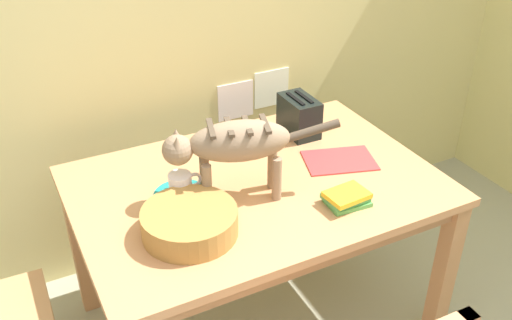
{
  "coord_description": "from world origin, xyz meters",
  "views": [
    {
      "loc": [
        -0.89,
        -0.62,
        1.98
      ],
      "look_at": [
        -0.04,
        1.05,
        0.85
      ],
      "focal_mm": 40.47,
      "sensor_mm": 36.0,
      "label": 1
    }
  ],
  "objects_px": {
    "coffee_mug": "(181,184)",
    "magazine": "(339,160)",
    "wicker_basket": "(190,222)",
    "cat": "(233,145)",
    "book_stack": "(346,198)",
    "dining_table": "(256,200)",
    "toaster": "(299,116)",
    "saucer_bowl": "(181,198)"
  },
  "relations": [
    {
      "from": "cat",
      "to": "wicker_basket",
      "type": "relative_size",
      "value": 1.9
    },
    {
      "from": "wicker_basket",
      "to": "dining_table",
      "type": "bearing_deg",
      "value": 27.95
    },
    {
      "from": "coffee_mug",
      "to": "book_stack",
      "type": "height_order",
      "value": "coffee_mug"
    },
    {
      "from": "dining_table",
      "to": "cat",
      "type": "height_order",
      "value": "cat"
    },
    {
      "from": "dining_table",
      "to": "coffee_mug",
      "type": "xyz_separation_m",
      "value": [
        -0.3,
        0.0,
        0.16
      ]
    },
    {
      "from": "cat",
      "to": "book_stack",
      "type": "bearing_deg",
      "value": -107.34
    },
    {
      "from": "coffee_mug",
      "to": "toaster",
      "type": "height_order",
      "value": "toaster"
    },
    {
      "from": "cat",
      "to": "saucer_bowl",
      "type": "relative_size",
      "value": 3.05
    },
    {
      "from": "saucer_bowl",
      "to": "wicker_basket",
      "type": "bearing_deg",
      "value": -101.76
    },
    {
      "from": "wicker_basket",
      "to": "coffee_mug",
      "type": "bearing_deg",
      "value": 77.2
    },
    {
      "from": "coffee_mug",
      "to": "magazine",
      "type": "distance_m",
      "value": 0.68
    },
    {
      "from": "book_stack",
      "to": "wicker_basket",
      "type": "bearing_deg",
      "value": 170.19
    },
    {
      "from": "magazine",
      "to": "cat",
      "type": "bearing_deg",
      "value": -158.76
    },
    {
      "from": "dining_table",
      "to": "toaster",
      "type": "distance_m",
      "value": 0.48
    },
    {
      "from": "dining_table",
      "to": "wicker_basket",
      "type": "bearing_deg",
      "value": -152.05
    },
    {
      "from": "saucer_bowl",
      "to": "book_stack",
      "type": "xyz_separation_m",
      "value": [
        0.53,
        -0.29,
        0.01
      ]
    },
    {
      "from": "magazine",
      "to": "toaster",
      "type": "relative_size",
      "value": 1.43
    },
    {
      "from": "wicker_basket",
      "to": "toaster",
      "type": "relative_size",
      "value": 1.64
    },
    {
      "from": "magazine",
      "to": "wicker_basket",
      "type": "relative_size",
      "value": 0.87
    },
    {
      "from": "magazine",
      "to": "book_stack",
      "type": "height_order",
      "value": "book_stack"
    },
    {
      "from": "dining_table",
      "to": "magazine",
      "type": "relative_size",
      "value": 4.89
    },
    {
      "from": "coffee_mug",
      "to": "cat",
      "type": "bearing_deg",
      "value": -16.74
    },
    {
      "from": "coffee_mug",
      "to": "toaster",
      "type": "relative_size",
      "value": 0.63
    },
    {
      "from": "coffee_mug",
      "to": "wicker_basket",
      "type": "xyz_separation_m",
      "value": [
        -0.04,
        -0.19,
        -0.03
      ]
    },
    {
      "from": "dining_table",
      "to": "toaster",
      "type": "relative_size",
      "value": 6.97
    },
    {
      "from": "book_stack",
      "to": "wicker_basket",
      "type": "distance_m",
      "value": 0.58
    },
    {
      "from": "saucer_bowl",
      "to": "coffee_mug",
      "type": "height_order",
      "value": "coffee_mug"
    },
    {
      "from": "coffee_mug",
      "to": "book_stack",
      "type": "bearing_deg",
      "value": -28.4
    },
    {
      "from": "book_stack",
      "to": "toaster",
      "type": "relative_size",
      "value": 0.83
    },
    {
      "from": "book_stack",
      "to": "wicker_basket",
      "type": "relative_size",
      "value": 0.51
    },
    {
      "from": "dining_table",
      "to": "magazine",
      "type": "distance_m",
      "value": 0.39
    },
    {
      "from": "toaster",
      "to": "dining_table",
      "type": "bearing_deg",
      "value": -142.29
    },
    {
      "from": "cat",
      "to": "toaster",
      "type": "bearing_deg",
      "value": -39.03
    },
    {
      "from": "magazine",
      "to": "toaster",
      "type": "xyz_separation_m",
      "value": [
        -0.03,
        0.29,
        0.08
      ]
    },
    {
      "from": "cat",
      "to": "book_stack",
      "type": "xyz_separation_m",
      "value": [
        0.34,
        -0.23,
        -0.2
      ]
    },
    {
      "from": "wicker_basket",
      "to": "toaster",
      "type": "xyz_separation_m",
      "value": [
        0.7,
        0.45,
        0.04
      ]
    },
    {
      "from": "coffee_mug",
      "to": "toaster",
      "type": "bearing_deg",
      "value": 22.26
    },
    {
      "from": "saucer_bowl",
      "to": "book_stack",
      "type": "height_order",
      "value": "book_stack"
    },
    {
      "from": "saucer_bowl",
      "to": "toaster",
      "type": "bearing_deg",
      "value": 22.15
    },
    {
      "from": "coffee_mug",
      "to": "wicker_basket",
      "type": "distance_m",
      "value": 0.19
    },
    {
      "from": "cat",
      "to": "book_stack",
      "type": "relative_size",
      "value": 3.74
    },
    {
      "from": "coffee_mug",
      "to": "magazine",
      "type": "relative_size",
      "value": 0.44
    }
  ]
}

